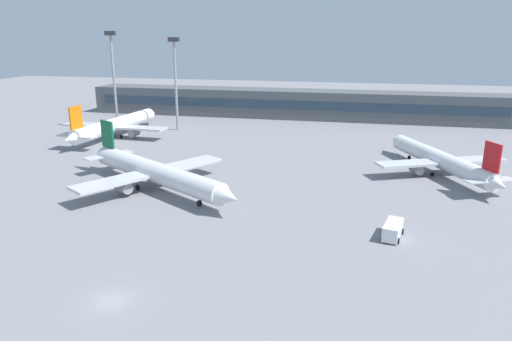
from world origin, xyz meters
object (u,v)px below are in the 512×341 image
at_px(airplane_mid, 438,159).
at_px(airplane_near, 156,172).
at_px(airplane_far, 117,125).
at_px(floodlight_tower_west, 113,74).
at_px(floodlight_tower_east, 175,77).
at_px(service_van_white, 393,230).

bearing_deg(airplane_mid, airplane_near, -155.70).
relative_size(airplane_far, floodlight_tower_west, 1.54).
xyz_separation_m(airplane_far, floodlight_tower_west, (-5.59, 10.15, 12.51)).
bearing_deg(floodlight_tower_west, airplane_near, -54.63).
bearing_deg(floodlight_tower_east, airplane_near, -71.38).
relative_size(airplane_near, service_van_white, 6.72).
height_order(airplane_mid, floodlight_tower_east, floodlight_tower_east).
bearing_deg(floodlight_tower_east, floodlight_tower_west, -173.68).
height_order(airplane_near, service_van_white, airplane_near).
bearing_deg(airplane_mid, floodlight_tower_east, 156.22).
height_order(airplane_near, airplane_far, airplane_far).
bearing_deg(airplane_near, airplane_mid, 24.30).
distance_m(airplane_near, airplane_mid, 54.05).
xyz_separation_m(service_van_white, floodlight_tower_west, (-74.61, 61.10, 14.57)).
relative_size(airplane_mid, floodlight_tower_east, 1.37).
height_order(airplane_far, service_van_white, airplane_far).
relative_size(service_van_white, floodlight_tower_west, 0.20).
bearing_deg(airplane_far, airplane_mid, -12.33).
bearing_deg(airplane_mid, airplane_far, 167.67).
distance_m(airplane_far, floodlight_tower_east, 20.82).
relative_size(airplane_near, airplane_mid, 1.05).
xyz_separation_m(airplane_mid, floodlight_tower_west, (-84.50, 27.40, 12.85)).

